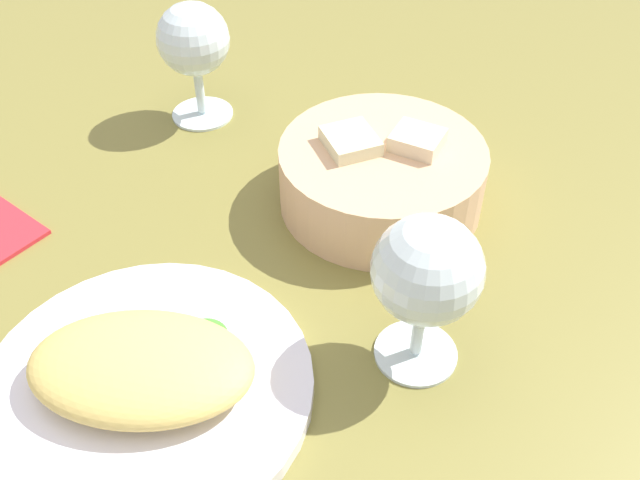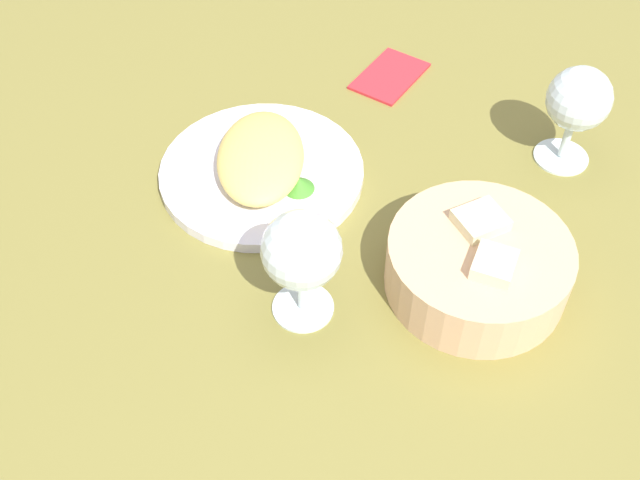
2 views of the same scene
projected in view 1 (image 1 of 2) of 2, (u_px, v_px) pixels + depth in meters
ground_plane at (149, 292)px, 62.65cm from camera, size 140.00×140.00×2.00cm
plate at (147, 388)px, 53.34cm from camera, size 24.64×24.64×1.40cm
omelette at (141, 367)px, 51.62cm from camera, size 17.36×11.98×3.63cm
lettuce_garnish at (203, 329)px, 55.42cm from camera, size 3.73×3.73×1.67cm
bread_basket at (381, 175)px, 67.74cm from camera, size 19.16×19.16×7.74cm
wine_glass_near at (427, 275)px, 50.45cm from camera, size 7.99×7.99×13.32cm
wine_glass_far at (194, 44)px, 75.10cm from camera, size 7.61×7.61×13.03cm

